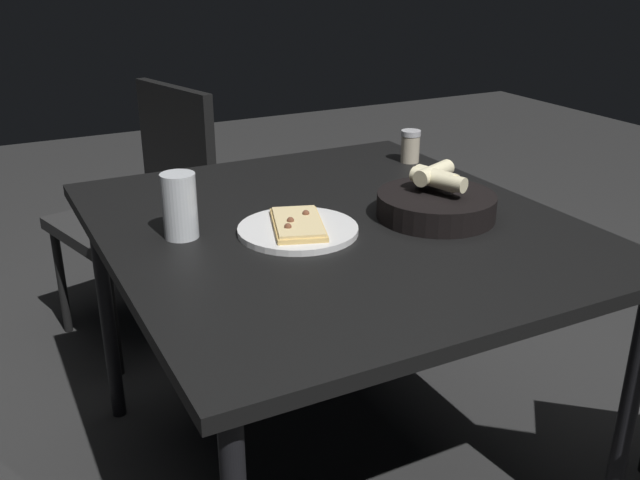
{
  "coord_description": "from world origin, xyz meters",
  "views": [
    {
      "loc": [
        1.33,
        -0.72,
        1.28
      ],
      "look_at": [
        0.1,
        -0.09,
        0.71
      ],
      "focal_mm": 39.9,
      "sensor_mm": 36.0,
      "label": 1
    }
  ],
  "objects_px": {
    "pizza_plate": "(298,228)",
    "beer_glass": "(180,210)",
    "chair_spare": "(150,198)",
    "bread_basket": "(436,203)",
    "dining_table": "(334,243)",
    "pepper_shaker": "(410,148)"
  },
  "relations": [
    {
      "from": "pizza_plate",
      "to": "beer_glass",
      "type": "bearing_deg",
      "value": -111.96
    },
    {
      "from": "beer_glass",
      "to": "chair_spare",
      "type": "bearing_deg",
      "value": 170.52
    },
    {
      "from": "beer_glass",
      "to": "chair_spare",
      "type": "height_order",
      "value": "chair_spare"
    },
    {
      "from": "bread_basket",
      "to": "pizza_plate",
      "type": "bearing_deg",
      "value": -100.11
    },
    {
      "from": "beer_glass",
      "to": "pizza_plate",
      "type": "bearing_deg",
      "value": 68.04
    },
    {
      "from": "bread_basket",
      "to": "beer_glass",
      "type": "distance_m",
      "value": 0.58
    },
    {
      "from": "pizza_plate",
      "to": "chair_spare",
      "type": "height_order",
      "value": "chair_spare"
    },
    {
      "from": "dining_table",
      "to": "pepper_shaker",
      "type": "distance_m",
      "value": 0.55
    },
    {
      "from": "pepper_shaker",
      "to": "chair_spare",
      "type": "height_order",
      "value": "chair_spare"
    },
    {
      "from": "pepper_shaker",
      "to": "pizza_plate",
      "type": "bearing_deg",
      "value": -56.33
    },
    {
      "from": "dining_table",
      "to": "pizza_plate",
      "type": "relative_size",
      "value": 4.29
    },
    {
      "from": "pizza_plate",
      "to": "chair_spare",
      "type": "distance_m",
      "value": 1.03
    },
    {
      "from": "pepper_shaker",
      "to": "beer_glass",
      "type": "bearing_deg",
      "value": -71.19
    },
    {
      "from": "pizza_plate",
      "to": "pepper_shaker",
      "type": "xyz_separation_m",
      "value": [
        -0.35,
        0.53,
        0.03
      ]
    },
    {
      "from": "bread_basket",
      "to": "dining_table",
      "type": "bearing_deg",
      "value": -110.81
    },
    {
      "from": "dining_table",
      "to": "chair_spare",
      "type": "xyz_separation_m",
      "value": [
        -0.98,
        -0.18,
        -0.16
      ]
    },
    {
      "from": "bread_basket",
      "to": "pepper_shaker",
      "type": "height_order",
      "value": "bread_basket"
    },
    {
      "from": "pizza_plate",
      "to": "dining_table",
      "type": "bearing_deg",
      "value": 104.01
    },
    {
      "from": "dining_table",
      "to": "pepper_shaker",
      "type": "relative_size",
      "value": 12.17
    },
    {
      "from": "dining_table",
      "to": "pepper_shaker",
      "type": "height_order",
      "value": "pepper_shaker"
    },
    {
      "from": "dining_table",
      "to": "chair_spare",
      "type": "relative_size",
      "value": 1.32
    },
    {
      "from": "beer_glass",
      "to": "bread_basket",
      "type": "bearing_deg",
      "value": 74.78
    }
  ]
}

